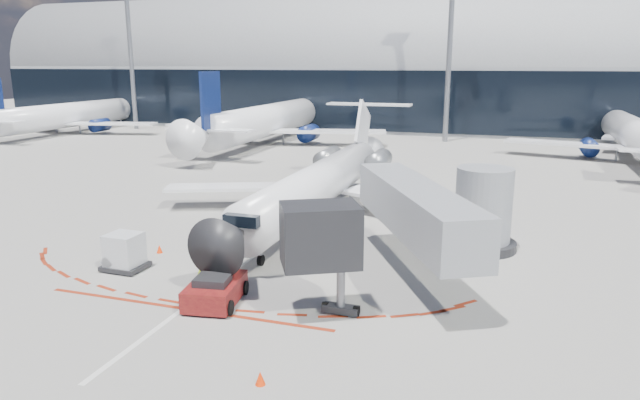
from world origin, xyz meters
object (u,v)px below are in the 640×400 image
(pushback_tug, at_px, (215,290))
(ramp_worker, at_px, (202,272))
(uld_container, at_px, (124,252))
(regional_jet, at_px, (323,180))

(pushback_tug, relative_size, ramp_worker, 3.06)
(pushback_tug, distance_m, uld_container, 6.98)
(regional_jet, height_order, ramp_worker, regional_jet)
(ramp_worker, bearing_deg, regional_jet, -91.65)
(uld_container, bearing_deg, pushback_tug, -18.51)
(regional_jet, height_order, uld_container, regional_jet)
(pushback_tug, bearing_deg, regional_jet, 81.22)
(uld_container, bearing_deg, regional_jet, 65.94)
(pushback_tug, xyz_separation_m, uld_container, (-6.56, 2.36, 0.36))
(regional_jet, distance_m, ramp_worker, 15.06)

